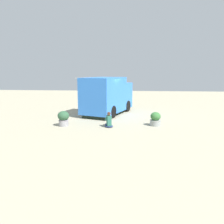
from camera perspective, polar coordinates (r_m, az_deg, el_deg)
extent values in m
plane|color=tan|center=(16.05, -2.20, -0.58)|extent=(40.00, 40.00, 0.00)
cube|color=#3278DB|center=(15.48, -2.12, 4.33)|extent=(3.80, 3.05, 2.38)
cube|color=#3278DB|center=(17.62, 1.35, 4.29)|extent=(1.99, 2.34, 1.92)
cube|color=black|center=(18.22, 2.22, 5.54)|extent=(0.58, 1.56, 0.73)
cube|color=black|center=(15.96, -5.47, 4.98)|extent=(1.72, 0.63, 0.83)
cube|color=white|center=(16.05, -6.44, 8.60)|extent=(2.06, 1.23, 0.03)
cube|color=black|center=(16.29, -0.97, -0.01)|extent=(4.77, 3.05, 0.23)
cylinder|color=black|center=(17.20, 3.91, 1.52)|extent=(0.85, 0.48, 0.82)
cylinder|color=black|center=(17.93, -1.60, 1.89)|extent=(0.85, 0.48, 0.82)
cylinder|color=black|center=(14.70, 0.07, 0.06)|extent=(0.85, 0.48, 0.82)
cylinder|color=black|center=(15.54, -6.10, 0.56)|extent=(0.85, 0.48, 0.82)
ellipsoid|color=navy|center=(12.37, -0.78, -3.58)|extent=(0.63, 0.57, 0.10)
cube|color=navy|center=(12.58, -0.51, -3.31)|extent=(0.38, 0.21, 0.11)
cube|color=navy|center=(12.54, -1.41, -3.35)|extent=(0.38, 0.21, 0.11)
cube|color=#2B6958|center=(12.30, -0.79, -2.15)|extent=(0.43, 0.32, 0.53)
sphere|color=brown|center=(12.23, -0.79, -0.52)|extent=(0.19, 0.19, 0.19)
sphere|color=#472B1D|center=(12.22, -0.79, -0.41)|extent=(0.20, 0.20, 0.20)
cube|color=#2B6958|center=(12.44, -0.39, -1.67)|extent=(0.36, 0.19, 0.28)
cube|color=#2B6958|center=(12.40, -1.44, -1.72)|extent=(0.36, 0.19, 0.28)
cylinder|color=tan|center=(12.60, -1.06, -1.89)|extent=(0.36, 0.18, 0.10)
cube|color=#DC6039|center=(12.59, -1.06, -1.80)|extent=(0.30, 0.13, 0.02)
cylinder|color=#929795|center=(12.89, 10.91, -2.71)|extent=(0.59, 0.59, 0.32)
torus|color=#999B92|center=(12.86, 10.93, -2.09)|extent=(0.62, 0.62, 0.04)
ellipsoid|color=#386F37|center=(12.82, 10.96, -1.09)|extent=(0.57, 0.57, 0.48)
sphere|color=#9B57B8|center=(13.00, 10.48, -0.58)|extent=(0.06, 0.06, 0.06)
sphere|color=#9150C0|center=(12.81, 10.20, -0.41)|extent=(0.07, 0.07, 0.07)
sphere|color=purple|center=(12.58, 11.05, -1.01)|extent=(0.06, 0.06, 0.06)
sphere|color=#8B60B3|center=(12.97, 11.38, -0.45)|extent=(0.07, 0.07, 0.07)
sphere|color=purple|center=(12.61, 10.41, -1.00)|extent=(0.06, 0.06, 0.06)
cylinder|color=gray|center=(12.88, -12.14, -2.72)|extent=(0.53, 0.53, 0.34)
torus|color=gray|center=(12.84, -12.16, -2.05)|extent=(0.55, 0.55, 0.04)
ellipsoid|color=#2E573A|center=(12.79, -12.21, -0.94)|extent=(0.63, 0.63, 0.54)
sphere|color=#EE258E|center=(12.59, -12.64, -0.41)|extent=(0.06, 0.06, 0.06)
sphere|color=#E33C77|center=(12.58, -11.69, -0.54)|extent=(0.06, 0.06, 0.06)
sphere|color=#EE367A|center=(12.57, -12.78, -0.64)|extent=(0.06, 0.06, 0.06)
sphere|color=#F73378|center=(12.60, -13.04, -0.91)|extent=(0.07, 0.07, 0.07)
sphere|color=#E03193|center=(13.02, -12.56, -0.47)|extent=(0.05, 0.05, 0.05)
sphere|color=#E1387A|center=(13.00, -12.71, -0.41)|extent=(0.08, 0.08, 0.08)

